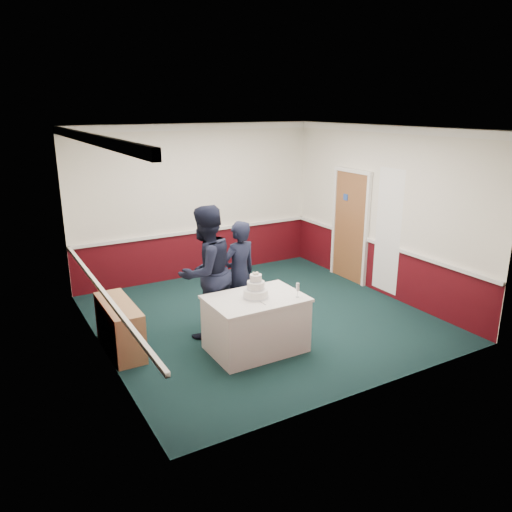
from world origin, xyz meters
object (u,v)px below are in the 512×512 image
wedding_cake (256,290)px  champagne_flute (298,288)px  person_woman (239,274)px  sideboard (120,327)px  cake_knife (261,302)px  person_man (206,272)px  cake_table (256,323)px

wedding_cake → champagne_flute: size_ratio=1.78×
wedding_cake → person_woman: 0.89m
sideboard → cake_knife: 2.03m
sideboard → cake_knife: (1.62, -1.14, 0.44)m
wedding_cake → champagne_flute: 0.57m
sideboard → wedding_cake: 1.98m
person_man → person_woman: 0.60m
cake_table → wedding_cake: wedding_cake is taller
sideboard → person_man: person_man is taller
cake_table → person_man: bearing=115.3°
cake_table → person_woman: 0.99m
wedding_cake → cake_knife: (-0.03, -0.20, -0.11)m
sideboard → wedding_cake: bearing=-29.7°
cake_table → person_woman: person_woman is taller
wedding_cake → person_man: bearing=115.3°
champagne_flute → person_man: size_ratio=0.10×
cake_knife → person_man: 1.08m
champagne_flute → cake_table: bearing=150.8°
cake_knife → person_woman: (0.23, 1.06, 0.04)m
person_man → champagne_flute: bearing=109.1°
champagne_flute → sideboard: bearing=150.4°
wedding_cake → cake_knife: bearing=-98.5°
person_man → sideboard: bearing=-26.2°
sideboard → wedding_cake: wedding_cake is taller
sideboard → champagne_flute: size_ratio=5.85×
sideboard → champagne_flute: bearing=-29.6°
cake_table → champagne_flute: size_ratio=6.44×
cake_knife → person_man: (-0.35, 1.00, 0.19)m
champagne_flute → person_woman: (-0.30, 1.14, -0.09)m
cake_knife → person_man: size_ratio=0.11×
cake_table → champagne_flute: bearing=-29.2°
sideboard → person_woman: 1.92m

